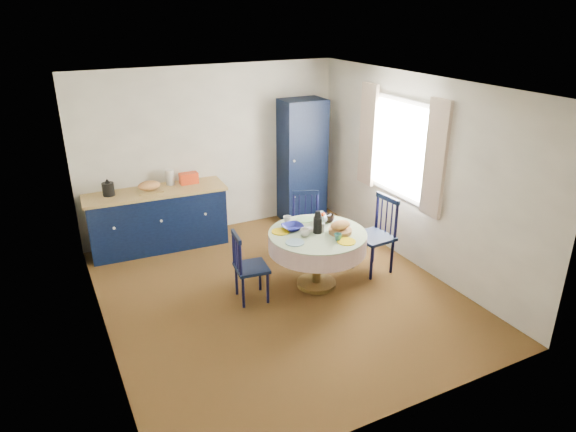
# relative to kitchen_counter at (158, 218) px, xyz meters

# --- Properties ---
(floor) EXTENTS (4.50, 4.50, 0.00)m
(floor) POSITION_rel_kitchen_counter_xyz_m (0.96, -1.96, -0.45)
(floor) COLOR black
(floor) RESTS_ON ground
(ceiling) EXTENTS (4.50, 4.50, 0.00)m
(ceiling) POSITION_rel_kitchen_counter_xyz_m (0.96, -1.96, 2.05)
(ceiling) COLOR white
(ceiling) RESTS_ON wall_back
(wall_back) EXTENTS (4.00, 0.02, 2.50)m
(wall_back) POSITION_rel_kitchen_counter_xyz_m (0.96, 0.29, 0.80)
(wall_back) COLOR silver
(wall_back) RESTS_ON floor
(wall_left) EXTENTS (0.02, 4.50, 2.50)m
(wall_left) POSITION_rel_kitchen_counter_xyz_m (-1.04, -1.96, 0.80)
(wall_left) COLOR silver
(wall_left) RESTS_ON floor
(wall_right) EXTENTS (0.02, 4.50, 2.50)m
(wall_right) POSITION_rel_kitchen_counter_xyz_m (2.96, -1.96, 0.80)
(wall_right) COLOR silver
(wall_right) RESTS_ON floor
(window) EXTENTS (0.10, 1.74, 1.45)m
(window) POSITION_rel_kitchen_counter_xyz_m (2.92, -1.66, 1.07)
(window) COLOR white
(window) RESTS_ON wall_right
(kitchen_counter) EXTENTS (1.98, 0.72, 1.11)m
(kitchen_counter) POSITION_rel_kitchen_counter_xyz_m (0.00, 0.00, 0.00)
(kitchen_counter) COLOR black
(kitchen_counter) RESTS_ON floor
(pantry_cabinet) EXTENTS (0.69, 0.51, 1.95)m
(pantry_cabinet) POSITION_rel_kitchen_counter_xyz_m (2.36, 0.04, 0.52)
(pantry_cabinet) COLOR black
(pantry_cabinet) RESTS_ON floor
(dining_table) EXTENTS (1.19, 1.19, 1.00)m
(dining_table) POSITION_rel_kitchen_counter_xyz_m (1.49, -1.99, 0.15)
(dining_table) COLOR brown
(dining_table) RESTS_ON floor
(chair_left) EXTENTS (0.42, 0.43, 0.87)m
(chair_left) POSITION_rel_kitchen_counter_xyz_m (0.59, -1.92, -0.01)
(chair_left) COLOR black
(chair_left) RESTS_ON floor
(chair_far) EXTENTS (0.53, 0.52, 0.90)m
(chair_far) POSITION_rel_kitchen_counter_xyz_m (1.78, -1.16, 0.01)
(chair_far) COLOR black
(chair_far) RESTS_ON floor
(chair_right) EXTENTS (0.47, 0.49, 1.01)m
(chair_right) POSITION_rel_kitchen_counter_xyz_m (2.37, -1.98, 0.06)
(chair_right) COLOR black
(chair_right) RESTS_ON floor
(mug_a) EXTENTS (0.12, 0.12, 0.09)m
(mug_a) POSITION_rel_kitchen_counter_xyz_m (1.30, -2.01, 0.32)
(mug_a) COLOR silver
(mug_a) RESTS_ON dining_table
(mug_b) EXTENTS (0.09, 0.09, 0.09)m
(mug_b) POSITION_rel_kitchen_counter_xyz_m (1.58, -2.29, 0.31)
(mug_b) COLOR #30726C
(mug_b) RESTS_ON dining_table
(mug_c) EXTENTS (0.13, 0.13, 0.10)m
(mug_c) POSITION_rel_kitchen_counter_xyz_m (1.78, -1.77, 0.32)
(mug_c) COLOR black
(mug_c) RESTS_ON dining_table
(mug_d) EXTENTS (0.11, 0.11, 0.10)m
(mug_d) POSITION_rel_kitchen_counter_xyz_m (1.28, -1.58, 0.32)
(mug_d) COLOR silver
(mug_d) RESTS_ON dining_table
(cobalt_bowl) EXTENTS (0.26, 0.26, 0.06)m
(cobalt_bowl) POSITION_rel_kitchen_counter_xyz_m (1.25, -1.77, 0.30)
(cobalt_bowl) COLOR navy
(cobalt_bowl) RESTS_ON dining_table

